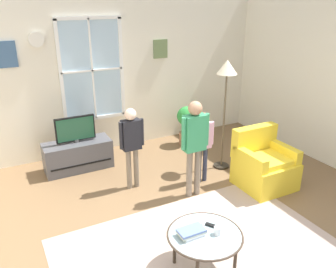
% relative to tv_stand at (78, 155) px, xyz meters
% --- Properties ---
extents(ground_plane, '(6.62, 6.82, 0.02)m').
position_rel_tv_stand_xyz_m(ground_plane, '(0.80, -2.51, -0.25)').
color(ground_plane, brown).
extents(back_wall, '(6.02, 0.17, 2.92)m').
position_rel_tv_stand_xyz_m(back_wall, '(0.79, 0.65, 1.22)').
color(back_wall, silver).
rests_on(back_wall, ground_plane).
extents(area_rug, '(3.12, 2.11, 0.01)m').
position_rel_tv_stand_xyz_m(area_rug, '(0.69, -2.71, -0.24)').
color(area_rug, tan).
rests_on(area_rug, ground_plane).
extents(tv_stand, '(1.09, 0.46, 0.48)m').
position_rel_tv_stand_xyz_m(tv_stand, '(0.00, 0.00, 0.00)').
color(tv_stand, '#4C4C51').
rests_on(tv_stand, ground_plane).
extents(television, '(0.63, 0.08, 0.44)m').
position_rel_tv_stand_xyz_m(television, '(0.00, -0.00, 0.47)').
color(television, '#4C4C4C').
rests_on(television, tv_stand).
extents(armchair, '(0.76, 0.74, 0.87)m').
position_rel_tv_stand_xyz_m(armchair, '(2.35, -1.84, 0.09)').
color(armchair, yellow).
rests_on(armchair, ground_plane).
extents(coffee_table, '(0.78, 0.78, 0.45)m').
position_rel_tv_stand_xyz_m(coffee_table, '(0.57, -2.94, 0.18)').
color(coffee_table, '#99B2B7').
rests_on(coffee_table, ground_plane).
extents(book_stack, '(0.27, 0.17, 0.07)m').
position_rel_tv_stand_xyz_m(book_stack, '(0.44, -2.89, 0.25)').
color(book_stack, silver).
rests_on(book_stack, coffee_table).
extents(cup, '(0.08, 0.08, 0.08)m').
position_rel_tv_stand_xyz_m(cup, '(0.69, -2.99, 0.25)').
color(cup, white).
rests_on(cup, coffee_table).
extents(remote_near_books, '(0.11, 0.14, 0.02)m').
position_rel_tv_stand_xyz_m(remote_near_books, '(0.71, -2.86, 0.22)').
color(remote_near_books, black).
rests_on(remote_near_books, coffee_table).
extents(remote_near_cup, '(0.10, 0.14, 0.02)m').
position_rel_tv_stand_xyz_m(remote_near_cup, '(0.57, -2.86, 0.22)').
color(remote_near_cup, black).
rests_on(remote_near_cup, coffee_table).
extents(person_green_shirt, '(0.43, 0.19, 1.42)m').
position_rel_tv_stand_xyz_m(person_green_shirt, '(1.26, -1.60, 0.65)').
color(person_green_shirt, '#726656').
rests_on(person_green_shirt, ground_plane).
extents(person_pink_shirt, '(0.34, 0.15, 1.12)m').
position_rel_tv_stand_xyz_m(person_pink_shirt, '(1.59, -1.32, 0.46)').
color(person_pink_shirt, '#333851').
rests_on(person_pink_shirt, ground_plane).
extents(person_black_shirt, '(0.38, 0.17, 1.25)m').
position_rel_tv_stand_xyz_m(person_black_shirt, '(0.57, -0.99, 0.54)').
color(person_black_shirt, '#726656').
rests_on(person_black_shirt, ground_plane).
extents(potted_plant_by_window, '(0.37, 0.37, 0.76)m').
position_rel_tv_stand_xyz_m(potted_plant_by_window, '(2.12, 0.07, 0.21)').
color(potted_plant_by_window, '#9E6B4C').
rests_on(potted_plant_by_window, ground_plane).
extents(floor_lamp, '(0.32, 0.32, 1.80)m').
position_rel_tv_stand_xyz_m(floor_lamp, '(2.16, -1.05, 1.27)').
color(floor_lamp, black).
rests_on(floor_lamp, ground_plane).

